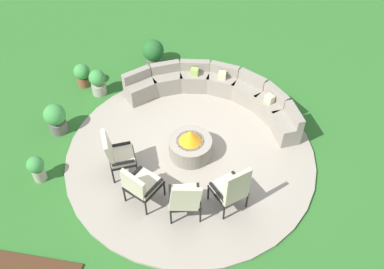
% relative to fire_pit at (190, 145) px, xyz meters
% --- Properties ---
extents(ground_plane, '(24.00, 24.00, 0.00)m').
position_rel_fire_pit_xyz_m(ground_plane, '(0.00, 0.00, -0.33)').
color(ground_plane, '#2D6B28').
extents(patio_circle, '(5.34, 5.34, 0.06)m').
position_rel_fire_pit_xyz_m(patio_circle, '(0.00, 0.00, -0.30)').
color(patio_circle, '#9E9384').
rests_on(patio_circle, ground_plane).
extents(fire_pit, '(0.92, 0.92, 0.69)m').
position_rel_fire_pit_xyz_m(fire_pit, '(0.00, 0.00, 0.00)').
color(fire_pit, gray).
rests_on(fire_pit, patio_circle).
extents(curved_stone_bench, '(4.22, 1.94, 0.72)m').
position_rel_fire_pit_xyz_m(curved_stone_bench, '(0.34, 1.74, 0.03)').
color(curved_stone_bench, gray).
rests_on(curved_stone_bench, patio_circle).
extents(lounge_chair_front_left, '(0.73, 0.74, 1.09)m').
position_rel_fire_pit_xyz_m(lounge_chair_front_left, '(-1.35, -0.72, 0.30)').
color(lounge_chair_front_left, black).
rests_on(lounge_chair_front_left, patio_circle).
extents(lounge_chair_front_right, '(0.78, 0.80, 1.02)m').
position_rel_fire_pit_xyz_m(lounge_chair_front_right, '(-0.71, -1.36, 0.26)').
color(lounge_chair_front_right, black).
rests_on(lounge_chair_front_right, patio_circle).
extents(lounge_chair_back_left, '(0.71, 0.69, 1.05)m').
position_rel_fire_pit_xyz_m(lounge_chair_back_left, '(0.17, -1.52, 0.28)').
color(lounge_chair_back_left, black).
rests_on(lounge_chair_back_left, patio_circle).
extents(lounge_chair_back_right, '(0.80, 0.82, 1.16)m').
position_rel_fire_pit_xyz_m(lounge_chair_back_right, '(0.98, -1.19, 0.31)').
color(lounge_chair_back_right, black).
rests_on(lounge_chair_back_right, patio_circle).
extents(potted_plant_0, '(0.57, 0.57, 0.71)m').
position_rel_fire_pit_xyz_m(potted_plant_0, '(-1.52, 3.03, 0.05)').
color(potted_plant_0, '#605B56').
rests_on(potted_plant_0, ground_plane).
extents(potted_plant_1, '(0.49, 0.49, 0.74)m').
position_rel_fire_pit_xyz_m(potted_plant_1, '(-3.08, 0.22, 0.08)').
color(potted_plant_1, '#605B56').
rests_on(potted_plant_1, ground_plane).
extents(potted_plant_2, '(0.40, 0.40, 0.68)m').
position_rel_fire_pit_xyz_m(potted_plant_2, '(-2.58, 1.63, 0.03)').
color(potted_plant_2, '#A89E8E').
rests_on(potted_plant_2, ground_plane).
extents(potted_plant_3, '(0.35, 0.35, 0.63)m').
position_rel_fire_pit_xyz_m(potted_plant_3, '(-2.93, -1.14, 0.03)').
color(potted_plant_3, '#A89E8E').
rests_on(potted_plant_3, ground_plane).
extents(potted_plant_4, '(0.40, 0.40, 0.62)m').
position_rel_fire_pit_xyz_m(potted_plant_4, '(-3.07, 1.87, 0.01)').
color(potted_plant_4, brown).
rests_on(potted_plant_4, ground_plane).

